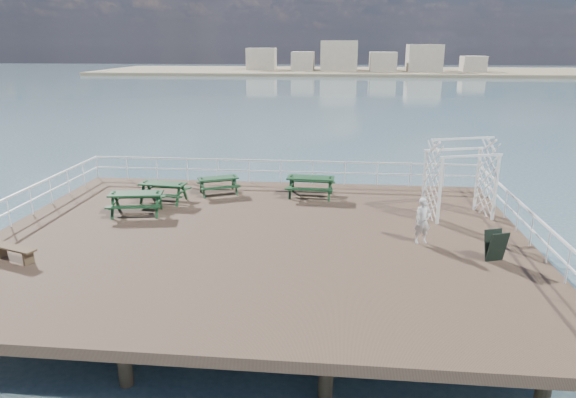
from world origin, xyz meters
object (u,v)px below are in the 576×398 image
at_px(picnic_table_b, 163,188).
at_px(flat_bench_near, 14,250).
at_px(trellis_arbor, 460,182).
at_px(picnic_table_d, 136,199).
at_px(picnic_table_a, 218,182).
at_px(picnic_table_c, 311,182).
at_px(person, 423,221).

xyz_separation_m(picnic_table_b, flat_bench_near, (-2.46, -6.25, -0.24)).
bearing_deg(flat_bench_near, trellis_arbor, 40.55).
xyz_separation_m(flat_bench_near, trellis_arbor, (14.02, 5.52, 0.99)).
xyz_separation_m(picnic_table_d, flat_bench_near, (-1.97, -4.61, -0.27)).
distance_m(picnic_table_a, trellis_arbor, 9.85).
height_order(picnic_table_a, trellis_arbor, trellis_arbor).
bearing_deg(picnic_table_b, flat_bench_near, -105.12).
relative_size(flat_bench_near, trellis_arbor, 0.53).
bearing_deg(picnic_table_b, picnic_table_c, 19.25).
height_order(picnic_table_a, flat_bench_near, picnic_table_a).
bearing_deg(picnic_table_d, person, -20.05).
xyz_separation_m(picnic_table_b, picnic_table_c, (5.95, 1.36, 0.04)).
xyz_separation_m(flat_bench_near, person, (12.31, 2.70, 0.42)).
bearing_deg(picnic_table_c, person, -48.09).
bearing_deg(trellis_arbor, picnic_table_a, 149.84).
height_order(picnic_table_b, picnic_table_d, picnic_table_d).
relative_size(picnic_table_b, trellis_arbor, 0.67).
relative_size(picnic_table_a, flat_bench_near, 1.31).
xyz_separation_m(picnic_table_c, person, (3.90, -4.91, 0.14)).
bearing_deg(person, picnic_table_a, 131.32).
height_order(picnic_table_b, picnic_table_c, picnic_table_c).
height_order(picnic_table_c, flat_bench_near, picnic_table_c).
bearing_deg(trellis_arbor, person, -138.97).
xyz_separation_m(picnic_table_a, trellis_arbor, (9.59, -2.11, 0.80)).
distance_m(picnic_table_d, trellis_arbor, 12.10).
height_order(picnic_table_a, picnic_table_b, picnic_table_b).
relative_size(picnic_table_a, picnic_table_c, 1.02).
bearing_deg(trellis_arbor, picnic_table_b, 158.63).
distance_m(picnic_table_b, flat_bench_near, 6.72).
bearing_deg(flat_bench_near, picnic_table_c, 61.18).
distance_m(picnic_table_d, flat_bench_near, 5.02).
relative_size(picnic_table_b, person, 1.32).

